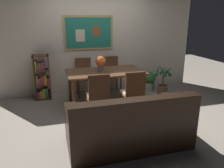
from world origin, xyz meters
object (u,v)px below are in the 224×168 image
Objects in this scene: dining_chair_far_left at (84,74)px; dining_chair_far_right at (112,72)px; flower_vase at (101,62)px; potted_ivy at (149,80)px; dining_chair_near_left at (98,93)px; leather_couch at (130,127)px; dining_chair_near_right at (133,90)px; dining_table at (105,75)px; potted_palm at (163,82)px; bookshelf at (42,80)px.

dining_chair_far_right is at bearing 2.82° from dining_chair_far_left.
potted_ivy is at bearing 23.65° from flower_vase.
potted_ivy is (1.70, 1.42, -0.27)m from dining_chair_near_left.
leather_couch is (-0.44, -2.51, -0.22)m from dining_chair_far_right.
leather_couch is at bearing -89.21° from flower_vase.
dining_chair_near_left is (-0.68, 0.00, 0.00)m from dining_chair_near_right.
dining_chair_far_left is 1.51m from dining_chair_near_left.
dining_table is 4.95× the size of flower_vase.
dining_chair_far_right reaches higher than leather_couch.
dining_chair_near_right is at bearing 66.02° from leather_couch.
dining_chair_near_right is at bearing -139.37° from potted_palm.
dining_chair_near_left is at bearing -106.79° from flower_vase.
dining_chair_near_right is 1.07m from leather_couch.
dining_chair_near_right and dining_chair_near_left have the same top height.
dining_table is 2.91× the size of potted_ivy.
potted_palm is (1.54, 0.25, -0.36)m from dining_table.
dining_chair_near_right is 1.55m from dining_chair_far_right.
flower_vase is at bearing -120.90° from dining_chair_far_right.
bookshelf is 2.70m from potted_ivy.
potted_ivy is (1.36, 0.65, -0.40)m from dining_table.
dining_chair_near_left is 1.02m from leather_couch.
bookshelf reaches higher than potted_ivy.
leather_couch is at bearing -63.09° from bookshelf.
dining_table is 1.54m from bookshelf.
dining_chair_far_right is 1.18× the size of potted_palm.
potted_ivy is at bearing -3.23° from dining_chair_far_left.
dining_chair_far_right is 1.70m from dining_chair_near_left.
dining_table is 0.84m from dining_chair_far_left.
flower_vase reaches higher than dining_chair_far_left.
bookshelf is at bearing -179.79° from dining_chair_far_left.
leather_couch is 2.55m from potted_palm.
dining_chair_far_right is (0.37, 0.79, -0.13)m from dining_table.
bookshelf reaches higher than dining_chair_far_left.
bookshelf reaches higher than dining_table.
dining_table is 0.85m from dining_chair_near_right.
dining_chair_far_right is at bearing 155.74° from potted_palm.
flower_vase is (1.23, -0.73, 0.49)m from bookshelf.
dining_chair_far_left is (-0.70, 1.52, 0.00)m from dining_chair_near_right.
bookshelf is (-1.68, 1.51, -0.07)m from dining_chair_near_right.
potted_ivy is 0.44m from potted_palm.
dining_chair_near_right is 2.77× the size of flower_vase.
dining_chair_far_right is 1.04m from potted_ivy.
dining_chair_far_left is 1.18× the size of potted_palm.
dining_chair_near_right reaches higher than leather_couch.
dining_chair_near_left reaches higher than potted_palm.
dining_chair_near_right is 1.63× the size of potted_ivy.
dining_chair_far_right and dining_chair_far_left have the same top height.
dining_chair_near_left is at bearing -114.20° from dining_chair_far_right.
dining_chair_far_left is at bearing 109.04° from flower_vase.
dining_table is at bearing -154.39° from potted_ivy.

